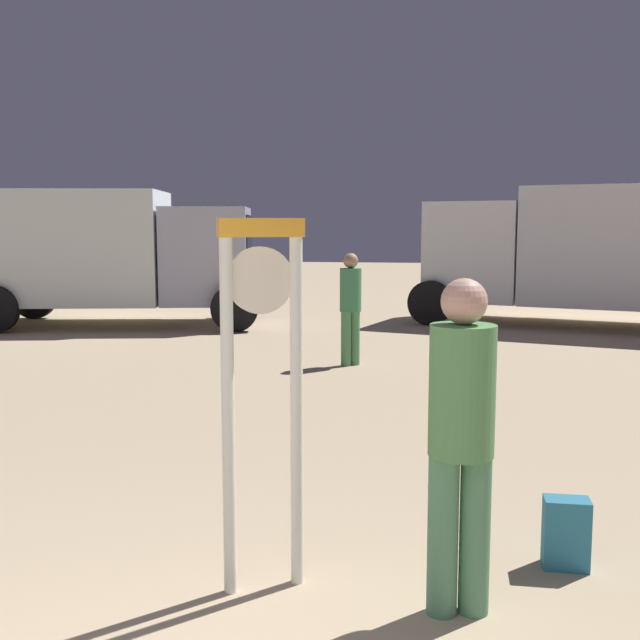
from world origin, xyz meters
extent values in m
cylinder|color=white|center=(-0.01, 1.93, 0.97)|extent=(0.07, 0.07, 1.95)
cylinder|color=white|center=(0.33, 2.10, 0.97)|extent=(0.07, 0.07, 1.95)
cube|color=#FCA62B|center=(0.16, 2.02, 2.00)|extent=(0.45, 0.28, 0.10)
cylinder|color=#F3E6CF|center=(0.15, 2.04, 1.72)|extent=(0.34, 0.20, 0.36)
cube|color=black|center=(0.13, 2.07, 1.72)|extent=(0.07, 0.04, 0.08)
cube|color=black|center=(0.13, 2.07, 1.72)|extent=(0.08, 0.05, 0.13)
cylinder|color=#528962|center=(1.30, 1.92, 0.42)|extent=(0.16, 0.16, 0.85)
cylinder|color=#528962|center=(1.14, 1.88, 0.42)|extent=(0.16, 0.16, 0.85)
cylinder|color=#538B4E|center=(1.22, 1.90, 1.18)|extent=(0.34, 0.34, 0.67)
sphere|color=tan|center=(1.22, 1.90, 1.63)|extent=(0.23, 0.23, 0.23)
cube|color=teal|center=(1.86, 2.55, 0.21)|extent=(0.26, 0.17, 0.42)
cube|color=teal|center=(1.86, 2.65, 0.15)|extent=(0.18, 0.04, 0.18)
cylinder|color=#529158|center=(-0.16, 8.98, 0.39)|extent=(0.15, 0.15, 0.78)
cylinder|color=#529158|center=(-0.27, 8.88, 0.39)|extent=(0.15, 0.15, 0.78)
cylinder|color=#3E8756|center=(-0.22, 8.93, 1.09)|extent=(0.31, 0.31, 0.62)
sphere|color=#A6805E|center=(-0.22, 8.93, 1.51)|extent=(0.22, 0.22, 0.22)
cube|color=silver|center=(1.82, 14.68, 1.47)|extent=(2.42, 2.69, 2.04)
cube|color=black|center=(0.91, 14.94, 1.88)|extent=(0.55, 1.84, 0.90)
cylinder|color=black|center=(1.48, 16.04, 0.45)|extent=(0.93, 0.48, 0.90)
cylinder|color=black|center=(0.82, 13.71, 0.45)|extent=(0.93, 0.48, 0.90)
cube|color=white|center=(-6.69, 12.47, 1.57)|extent=(4.79, 3.07, 2.24)
cube|color=#ACB0C7|center=(-3.65, 13.08, 1.41)|extent=(2.05, 2.41, 1.92)
cube|color=black|center=(-2.83, 13.25, 1.79)|extent=(0.39, 1.76, 0.84)
cylinder|color=black|center=(-2.82, 12.09, 0.45)|extent=(0.93, 0.42, 0.90)
cylinder|color=black|center=(-3.28, 14.32, 0.45)|extent=(0.93, 0.42, 0.90)
cylinder|color=black|center=(-7.68, 13.42, 0.45)|extent=(0.93, 0.42, 0.90)
camera|label=1|loc=(1.13, -1.97, 2.01)|focal=43.24mm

